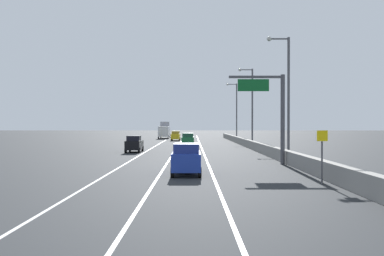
# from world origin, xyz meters

# --- Properties ---
(ground_plane) EXTENTS (320.00, 320.00, 0.00)m
(ground_plane) POSITION_xyz_m (0.00, 64.00, 0.00)
(ground_plane) COLOR #26282B
(lane_stripe_left) EXTENTS (0.16, 130.00, 0.00)m
(lane_stripe_left) POSITION_xyz_m (-5.50, 55.00, 0.00)
(lane_stripe_left) COLOR silver
(lane_stripe_left) RESTS_ON ground_plane
(lane_stripe_center) EXTENTS (0.16, 130.00, 0.00)m
(lane_stripe_center) POSITION_xyz_m (-2.00, 55.00, 0.00)
(lane_stripe_center) COLOR silver
(lane_stripe_center) RESTS_ON ground_plane
(lane_stripe_right) EXTENTS (0.16, 130.00, 0.00)m
(lane_stripe_right) POSITION_xyz_m (1.50, 55.00, 0.00)
(lane_stripe_right) COLOR silver
(lane_stripe_right) RESTS_ON ground_plane
(jersey_barrier_right) EXTENTS (0.60, 120.00, 1.10)m
(jersey_barrier_right) POSITION_xyz_m (8.32, 40.00, 0.55)
(jersey_barrier_right) COLOR gray
(jersey_barrier_right) RESTS_ON ground_plane
(overhead_sign_gantry) EXTENTS (4.68, 0.36, 7.50)m
(overhead_sign_gantry) POSITION_xyz_m (6.98, 31.20, 4.73)
(overhead_sign_gantry) COLOR #47474C
(overhead_sign_gantry) RESTS_ON ground_plane
(speed_advisory_sign) EXTENTS (0.60, 0.11, 3.00)m
(speed_advisory_sign) POSITION_xyz_m (7.42, 19.94, 1.76)
(speed_advisory_sign) COLOR #4C4C51
(speed_advisory_sign) RESTS_ON ground_plane
(lamp_post_right_second) EXTENTS (2.14, 0.44, 11.45)m
(lamp_post_right_second) POSITION_xyz_m (8.84, 34.87, 6.50)
(lamp_post_right_second) COLOR #4C4C51
(lamp_post_right_second) RESTS_ON ground_plane
(lamp_post_right_third) EXTENTS (2.14, 0.44, 11.45)m
(lamp_post_right_third) POSITION_xyz_m (8.64, 56.20, 6.50)
(lamp_post_right_third) COLOR #4C4C51
(lamp_post_right_third) RESTS_ON ground_plane
(lamp_post_right_fourth) EXTENTS (2.14, 0.44, 11.45)m
(lamp_post_right_fourth) POSITION_xyz_m (8.71, 77.54, 6.50)
(lamp_post_right_fourth) COLOR #4C4C51
(lamp_post_right_fourth) RESTS_ON ground_plane
(car_blue_0) EXTENTS (1.94, 4.62, 2.08)m
(car_blue_0) POSITION_xyz_m (-0.23, 24.41, 1.03)
(car_blue_0) COLOR #1E389E
(car_blue_0) RESTS_ON ground_plane
(car_yellow_1) EXTENTS (1.88, 4.68, 1.99)m
(car_yellow_1) POSITION_xyz_m (-3.23, 81.55, 0.99)
(car_yellow_1) COLOR gold
(car_yellow_1) RESTS_ON ground_plane
(car_black_2) EXTENTS (1.80, 4.06, 2.00)m
(car_black_2) POSITION_xyz_m (-6.77, 46.00, 0.99)
(car_black_2) COLOR black
(car_black_2) RESTS_ON ground_plane
(car_green_3) EXTENTS (2.03, 4.20, 1.99)m
(car_green_3) POSITION_xyz_m (-0.49, 60.68, 0.99)
(car_green_3) COLOR #196033
(car_green_3) RESTS_ON ground_plane
(box_truck) EXTENTS (2.48, 8.47, 3.99)m
(box_truck) POSITION_xyz_m (-6.45, 94.64, 1.81)
(box_truck) COLOR silver
(box_truck) RESTS_ON ground_plane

